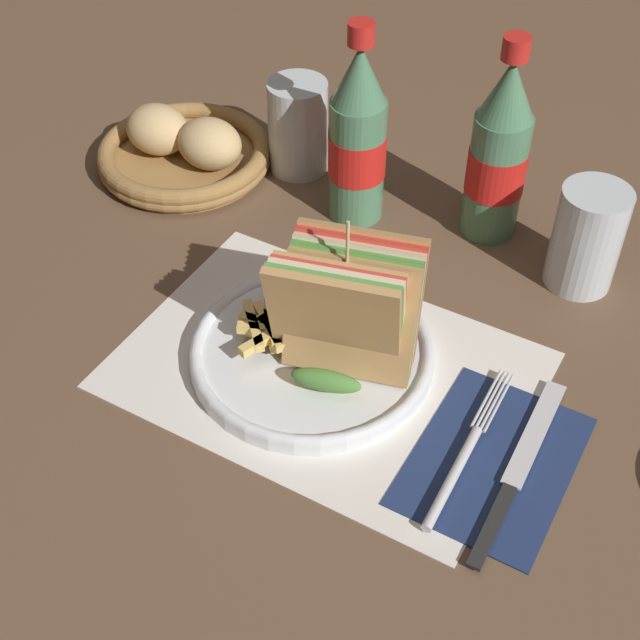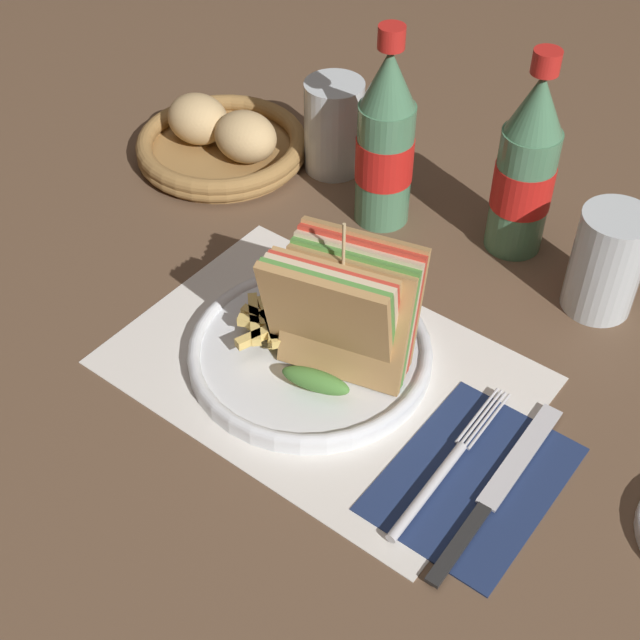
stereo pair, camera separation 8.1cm
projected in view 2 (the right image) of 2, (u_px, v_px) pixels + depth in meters
ground_plane at (296, 351)px, 0.86m from camera, size 4.00×4.00×0.00m
placemat at (321, 370)px, 0.84m from camera, size 0.38×0.26×0.00m
plate_main at (307, 354)px, 0.84m from camera, size 0.23×0.23×0.02m
club_sandwich at (342, 312)px, 0.79m from camera, size 0.14×0.12×0.16m
fries_pile at (272, 326)px, 0.84m from camera, size 0.10×0.09×0.02m
ketchup_blob at (291, 298)px, 0.87m from camera, size 0.04×0.04×0.01m
napkin at (473, 478)px, 0.75m from camera, size 0.13×0.18×0.00m
fork at (440, 475)px, 0.74m from camera, size 0.02×0.19×0.01m
knife at (496, 491)px, 0.73m from camera, size 0.02×0.21×0.00m
coke_bottle_near at (385, 142)px, 0.94m from camera, size 0.06×0.06×0.23m
coke_bottle_far at (526, 169)px, 0.91m from camera, size 0.06×0.06×0.23m
glass_near at (605, 268)px, 0.87m from camera, size 0.07×0.07×0.11m
glass_far at (334, 126)px, 1.04m from camera, size 0.07×0.07×0.11m
bread_basket at (222, 143)px, 1.08m from camera, size 0.21×0.21×0.07m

